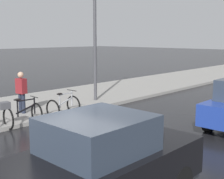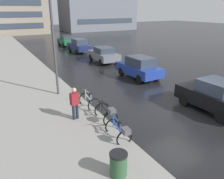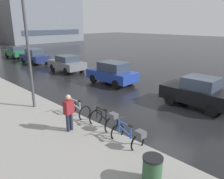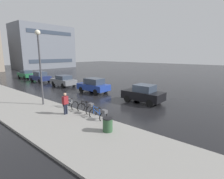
{
  "view_description": "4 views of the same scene",
  "coord_description": "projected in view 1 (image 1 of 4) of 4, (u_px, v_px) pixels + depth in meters",
  "views": [
    {
      "loc": [
        5.51,
        -4.22,
        2.98
      ],
      "look_at": [
        -1.35,
        3.0,
        1.3
      ],
      "focal_mm": 50.0,
      "sensor_mm": 36.0,
      "label": 1
    },
    {
      "loc": [
        -7.97,
        -7.14,
        5.07
      ],
      "look_at": [
        -2.29,
        2.87,
        0.8
      ],
      "focal_mm": 35.0,
      "sensor_mm": 36.0,
      "label": 2
    },
    {
      "loc": [
        -9.5,
        -5.24,
        4.45
      ],
      "look_at": [
        -1.5,
        2.68,
        0.99
      ],
      "focal_mm": 35.0,
      "sensor_mm": 36.0,
      "label": 3
    },
    {
      "loc": [
        -11.86,
        -8.53,
        4.39
      ],
      "look_at": [
        0.1,
        1.66,
        1.2
      ],
      "focal_mm": 28.0,
      "sensor_mm": 36.0,
      "label": 4
    }
  ],
  "objects": [
    {
      "name": "ground_plane",
      "position": [
        65.0,
        167.0,
        7.25
      ],
      "size": [
        140.0,
        140.0,
        0.0
      ],
      "primitive_type": "plane",
      "color": "black"
    },
    {
      "name": "sidewalk_kerb",
      "position": [
        136.0,
        87.0,
        18.47
      ],
      "size": [
        4.8,
        60.0,
        0.14
      ],
      "primitive_type": "cube",
      "color": "gray",
      "rests_on": "ground"
    },
    {
      "name": "bicycle_second",
      "position": [
        19.0,
        113.0,
        10.32
      ],
      "size": [
        0.81,
        1.38,
        0.99
      ],
      "color": "black",
      "rests_on": "ground"
    },
    {
      "name": "bicycle_third",
      "position": [
        64.0,
        106.0,
        11.73
      ],
      "size": [
        0.82,
        1.14,
        0.97
      ],
      "color": "black",
      "rests_on": "ground"
    },
    {
      "name": "car_black",
      "position": [
        103.0,
        163.0,
        5.42
      ],
      "size": [
        1.87,
        3.72,
        1.68
      ],
      "color": "black",
      "rests_on": "ground"
    },
    {
      "name": "pedestrian",
      "position": [
        21.0,
        91.0,
        11.7
      ],
      "size": [
        0.43,
        0.29,
        1.71
      ],
      "color": "#1E2333",
      "rests_on": "ground"
    },
    {
      "name": "streetlamp",
      "position": [
        95.0,
        8.0,
        13.58
      ],
      "size": [
        0.43,
        0.43,
        6.3
      ],
      "color": "#424247",
      "rests_on": "ground"
    }
  ]
}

